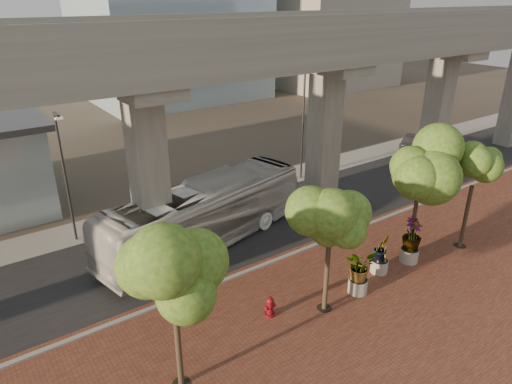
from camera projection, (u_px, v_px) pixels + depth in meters
ground at (267, 242)px, 26.69m from camera, size 160.00×160.00×0.00m
brick_plaza at (371, 314)px, 20.67m from camera, size 70.00×13.00×0.06m
asphalt_road at (248, 229)px, 28.18m from camera, size 90.00×8.00×0.04m
curb_strip at (288, 256)px, 25.15m from camera, size 70.00×0.25×0.16m
far_sidewalk at (204, 199)px, 32.30m from camera, size 90.00×3.00×0.06m
transit_viaduct at (247, 113)px, 25.28m from camera, size 72.00×5.60×12.40m
midrise_block at (329, 4)px, 68.96m from camera, size 18.00×16.00×24.00m
transit_bus at (206, 214)px, 25.88m from camera, size 13.67×5.86×3.71m
parked_car at (417, 143)px, 41.70m from camera, size 5.32×3.41×1.65m
fire_hydrant at (270, 306)px, 20.35m from camera, size 0.50×0.45×1.00m
planter_front at (360, 268)px, 21.60m from camera, size 2.06×2.06×2.27m
planter_right at (412, 236)px, 24.09m from camera, size 2.36×2.36×2.52m
planter_left at (381, 250)px, 23.23m from camera, size 1.98×1.98×2.18m
street_tree_far_west at (172, 275)px, 15.03m from camera, size 3.70×3.70×6.48m
street_tree_near_west at (330, 222)px, 19.22m from camera, size 3.32×3.32×6.00m
street_tree_near_east at (422, 166)px, 23.15m from camera, size 4.34×4.34×7.25m
street_tree_far_east at (475, 170)px, 24.34m from camera, size 3.25×3.25×6.17m
streetlamp_west at (65, 170)px, 25.08m from camera, size 0.38×1.11×7.66m
streetlamp_east at (304, 117)px, 33.96m from camera, size 0.42×1.23×8.47m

